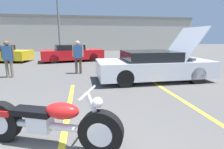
% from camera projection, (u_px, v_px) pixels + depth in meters
% --- Properties ---
extents(parking_stripe_middle, '(0.12, 5.98, 0.01)m').
position_uv_depth(parking_stripe_middle, '(66.00, 123.00, 3.65)').
color(parking_stripe_middle, yellow).
rests_on(parking_stripe_middle, ground).
extents(parking_stripe_back, '(0.12, 5.98, 0.01)m').
position_uv_depth(parking_stripe_back, '(201.00, 112.00, 4.17)').
color(parking_stripe_back, yellow).
rests_on(parking_stripe_back, ground).
extents(far_building, '(32.00, 4.20, 4.40)m').
position_uv_depth(far_building, '(75.00, 33.00, 23.72)').
color(far_building, '#B2AD9E').
rests_on(far_building, ground).
extents(light_pole, '(1.21, 0.28, 7.25)m').
position_uv_depth(light_pole, '(59.00, 13.00, 16.39)').
color(light_pole, slate).
rests_on(light_pole, ground).
extents(motorcycle, '(2.34, 1.10, 0.98)m').
position_uv_depth(motorcycle, '(48.00, 123.00, 2.80)').
color(motorcycle, black).
rests_on(motorcycle, ground).
extents(show_car_hood_open, '(4.63, 1.97, 2.17)m').
position_uv_depth(show_car_hood_open, '(154.00, 66.00, 7.22)').
color(show_car_hood_open, silver).
rests_on(show_car_hood_open, ground).
extents(parked_car_right_row, '(4.72, 2.79, 1.22)m').
position_uv_depth(parked_car_right_row, '(72.00, 53.00, 13.06)').
color(parked_car_right_row, red).
rests_on(parked_car_right_row, ground).
extents(spectator_near_motorcycle, '(0.52, 0.21, 1.61)m').
position_uv_depth(spectator_near_motorcycle, '(8.00, 56.00, 7.59)').
color(spectator_near_motorcycle, gray).
rests_on(spectator_near_motorcycle, ground).
extents(spectator_midground, '(0.52, 0.21, 1.60)m').
position_uv_depth(spectator_midground, '(78.00, 54.00, 8.42)').
color(spectator_midground, brown).
rests_on(spectator_midground, ground).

